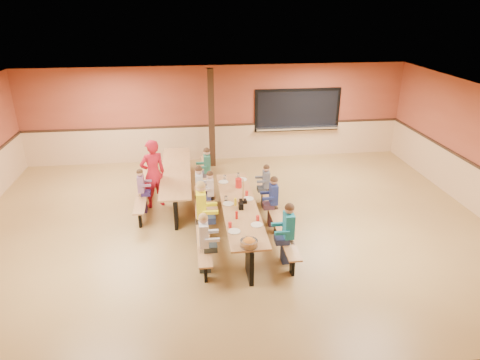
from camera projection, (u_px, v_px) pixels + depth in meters
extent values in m
plane|color=olive|center=(234.00, 236.00, 9.51)|extent=(12.00, 12.00, 0.00)
cube|color=brown|center=(217.00, 114.00, 13.47)|extent=(12.00, 0.04, 3.00)
cube|color=brown|center=(288.00, 359.00, 4.35)|extent=(12.00, 0.04, 3.00)
cube|color=white|center=(234.00, 102.00, 8.32)|extent=(12.00, 10.00, 0.04)
cube|color=black|center=(297.00, 110.00, 13.72)|extent=(2.60, 0.06, 1.20)
cube|color=silver|center=(297.00, 128.00, 13.86)|extent=(2.70, 0.28, 0.06)
cube|color=black|center=(212.00, 119.00, 12.90)|extent=(0.18, 0.18, 3.00)
cube|color=#A67341|center=(239.00, 206.00, 9.25)|extent=(0.75, 3.60, 0.04)
cube|color=black|center=(249.00, 261.00, 7.98)|extent=(0.08, 0.60, 0.70)
cube|color=black|center=(232.00, 192.00, 10.81)|extent=(0.08, 0.60, 0.70)
cube|color=#A67341|center=(202.00, 220.00, 9.27)|extent=(0.26, 3.60, 0.04)
cube|color=black|center=(202.00, 229.00, 9.36)|extent=(0.06, 0.18, 0.41)
cube|color=#A67341|center=(276.00, 216.00, 9.46)|extent=(0.26, 3.60, 0.04)
cube|color=black|center=(276.00, 225.00, 9.54)|extent=(0.06, 0.18, 0.41)
cube|color=#A67341|center=(176.00, 171.00, 11.13)|extent=(0.75, 3.60, 0.04)
cube|color=black|center=(176.00, 211.00, 9.86)|extent=(0.08, 0.60, 0.70)
cube|color=black|center=(177.00, 163.00, 12.69)|extent=(0.08, 0.60, 0.70)
cube|color=#A67341|center=(145.00, 183.00, 11.15)|extent=(0.26, 3.60, 0.04)
cube|color=black|center=(145.00, 190.00, 11.24)|extent=(0.06, 0.18, 0.41)
cube|color=#A67341|center=(208.00, 180.00, 11.34)|extent=(0.26, 3.60, 0.04)
cube|color=black|center=(208.00, 187.00, 11.42)|extent=(0.06, 0.18, 0.41)
imported|color=#B01424|center=(153.00, 174.00, 10.54)|extent=(0.75, 0.64, 1.75)
cylinder|color=red|center=(239.00, 183.00, 10.08)|extent=(0.16, 0.16, 0.22)
cube|color=black|center=(241.00, 206.00, 9.07)|extent=(0.10, 0.14, 0.13)
cylinder|color=yellow|center=(235.00, 202.00, 9.22)|extent=(0.06, 0.06, 0.17)
cylinder|color=#B2140F|center=(237.00, 215.00, 8.66)|extent=(0.06, 0.06, 0.17)
cube|color=black|center=(243.00, 201.00, 9.37)|extent=(0.16, 0.16, 0.06)
cube|color=#A67341|center=(243.00, 190.00, 9.26)|extent=(0.02, 0.09, 0.50)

